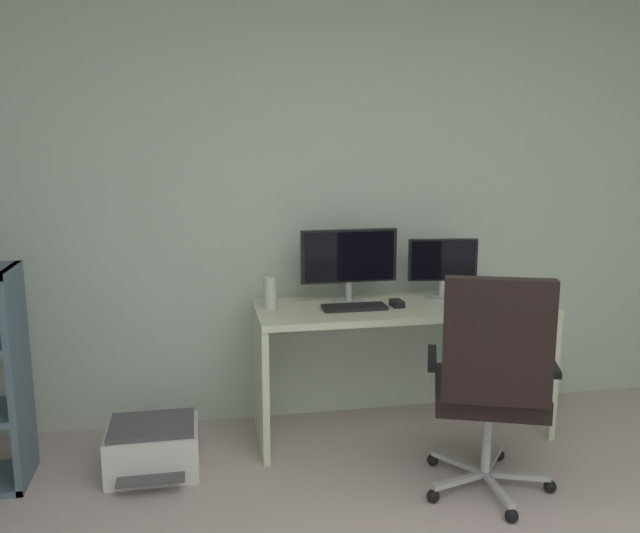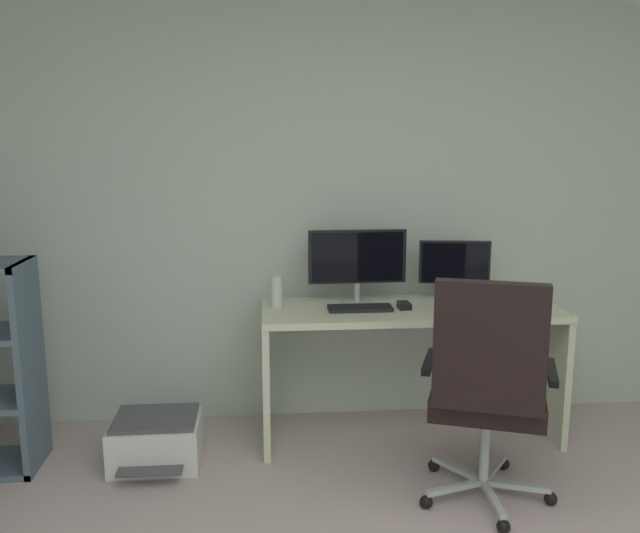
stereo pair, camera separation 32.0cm
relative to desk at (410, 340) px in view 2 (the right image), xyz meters
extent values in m
cube|color=silver|center=(-0.20, 0.40, 0.76)|extent=(5.45, 0.10, 2.62)
cube|color=beige|center=(0.00, 0.00, 0.17)|extent=(1.61, 0.57, 0.04)
cube|color=beige|center=(-0.79, 0.00, -0.20)|extent=(0.04, 0.55, 0.70)
cube|color=beige|center=(0.79, 0.00, -0.20)|extent=(0.04, 0.55, 0.70)
cylinder|color=#B2B5B7|center=(-0.28, 0.11, 0.19)|extent=(0.18, 0.18, 0.01)
cylinder|color=#B2B5B7|center=(-0.28, 0.11, 0.26)|extent=(0.03, 0.03, 0.12)
cube|color=black|center=(-0.28, 0.11, 0.45)|extent=(0.54, 0.05, 0.29)
cube|color=black|center=(-0.28, 0.09, 0.45)|extent=(0.50, 0.02, 0.27)
cylinder|color=#B2B5B7|center=(0.26, 0.11, 0.19)|extent=(0.18, 0.18, 0.01)
cylinder|color=#B2B5B7|center=(0.26, 0.11, 0.25)|extent=(0.03, 0.03, 0.10)
cube|color=black|center=(0.26, 0.11, 0.41)|extent=(0.39, 0.09, 0.24)
cube|color=black|center=(0.26, 0.09, 0.41)|extent=(0.36, 0.06, 0.22)
cube|color=black|center=(-0.28, -0.04, 0.20)|extent=(0.34, 0.13, 0.02)
cube|color=black|center=(-0.04, -0.03, 0.20)|extent=(0.06, 0.10, 0.03)
cylinder|color=silver|center=(-0.72, 0.06, 0.27)|extent=(0.07, 0.07, 0.17)
cube|color=#B7BABC|center=(0.35, -0.72, -0.48)|extent=(0.29, 0.13, 0.02)
sphere|color=black|center=(0.49, -0.77, -0.52)|extent=(0.06, 0.06, 0.06)
cube|color=#B7BABC|center=(0.30, -0.55, -0.48)|extent=(0.21, 0.26, 0.02)
sphere|color=black|center=(0.40, -0.43, -0.52)|extent=(0.06, 0.06, 0.06)
cube|color=#B7BABC|center=(0.13, -0.55, -0.48)|extent=(0.19, 0.27, 0.02)
sphere|color=black|center=(0.04, -0.42, -0.52)|extent=(0.06, 0.06, 0.06)
cube|color=#B7BABC|center=(0.07, -0.71, -0.48)|extent=(0.30, 0.11, 0.02)
sphere|color=black|center=(-0.08, -0.75, -0.52)|extent=(0.06, 0.06, 0.06)
cube|color=#B7BABC|center=(0.21, -0.82, -0.48)|extent=(0.04, 0.30, 0.02)
sphere|color=black|center=(0.20, -0.97, -0.52)|extent=(0.06, 0.06, 0.06)
cylinder|color=#B7BABC|center=(0.21, -0.67, -0.30)|extent=(0.04, 0.04, 0.36)
cube|color=black|center=(0.21, -0.67, -0.07)|extent=(0.62, 0.60, 0.10)
cube|color=black|center=(0.12, -0.91, 0.25)|extent=(0.45, 0.22, 0.54)
cube|color=black|center=(-0.04, -0.58, 0.08)|extent=(0.15, 0.31, 0.03)
cube|color=black|center=(0.46, -0.76, 0.08)|extent=(0.15, 0.31, 0.03)
cube|color=slate|center=(-1.95, -0.19, -0.03)|extent=(0.03, 0.35, 1.06)
cube|color=silver|center=(-1.35, -0.22, -0.44)|extent=(0.44, 0.35, 0.23)
cube|color=#4C4C51|center=(-1.35, -0.22, -0.31)|extent=(0.41, 0.32, 0.02)
cube|color=#4C4C51|center=(-1.35, -0.43, -0.48)|extent=(0.31, 0.10, 0.01)
camera|label=1|loc=(-1.10, -3.40, 1.08)|focal=37.38mm
camera|label=2|loc=(-0.79, -3.44, 1.08)|focal=37.38mm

